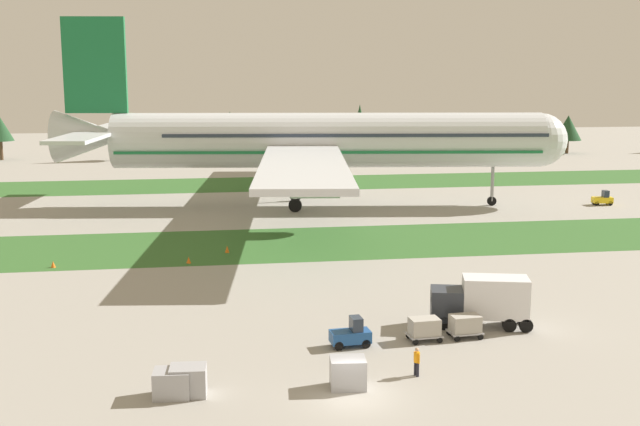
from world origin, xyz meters
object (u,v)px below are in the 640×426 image
Objects in this scene: pushback_tractor at (603,199)px; taxiway_marker_1 at (53,264)px; cargo_dolly_lead at (424,327)px; cargo_dolly_second at (465,324)px; taxiway_marker_2 at (189,260)px; baggage_tug at (351,334)px; uld_container_2 at (348,373)px; taxiway_marker_0 at (227,249)px; uld_container_1 at (172,383)px; uld_container_0 at (188,381)px; catering_truck at (482,300)px; airliner at (314,140)px; ground_crew_marshaller at (417,361)px.

taxiway_marker_1 is at bearing 117.53° from pushback_tractor.
cargo_dolly_lead and cargo_dolly_second have the same top height.
cargo_dolly_second is at bearing -52.27° from taxiway_marker_2.
uld_container_2 is at bearing 163.28° from baggage_tug.
uld_container_1 is at bearing -96.89° from taxiway_marker_0.
baggage_tug is 13.03m from uld_container_1.
cargo_dolly_lead reaches higher than taxiway_marker_0.
taxiway_marker_0 is at bearing 84.52° from uld_container_0.
taxiway_marker_0 is (-50.91, -21.10, -0.47)m from pushback_tractor.
catering_truck is at bearing 151.25° from pushback_tractor.
baggage_tug is at bearing 77.55° from uld_container_2.
cargo_dolly_second is 0.84× the size of pushback_tractor.
uld_container_0 reaches higher than taxiway_marker_1.
catering_truck is at bearing -68.51° from cargo_dolly_lead.
cargo_dolly_second is at bearing 150.96° from pushback_tractor.
pushback_tractor is (34.06, 47.03, -1.14)m from catering_truck.
cargo_dolly_lead is at bearing 23.70° from uld_container_0.
ground_crew_marshaller is at bearing 4.80° from airliner.
cargo_dolly_lead is 1.15× the size of uld_container_2.
cargo_dolly_lead is 30.71m from taxiway_marker_0.
cargo_dolly_lead is 3.89× the size of taxiway_marker_1.
uld_container_2 reaches higher than taxiway_marker_0.
pushback_tractor is at bearing 20.36° from taxiway_marker_1.
uld_container_1 is at bearing 115.64° from baggage_tug.
uld_container_0 is (-20.21, -9.08, -1.13)m from catering_truck.
cargo_dolly_second reaches higher than taxiway_marker_2.
ground_crew_marshaller is 0.87× the size of uld_container_1.
baggage_tug is 66.29m from pushback_tractor.
ground_crew_marshaller reaches higher than uld_container_2.
taxiway_marker_0 is at bearing 98.98° from uld_container_2.
catering_truck is (1.90, 2.10, 1.03)m from cargo_dolly_second.
taxiway_marker_2 is (-10.77, 24.73, -0.51)m from baggage_tug.
ground_crew_marshaller is (-2.48, -60.15, -7.86)m from airliner.
pushback_tractor is 1.37× the size of uld_container_0.
baggage_tug is 0.98× the size of pushback_tractor.
uld_container_0 is at bearing 178.11° from uld_container_2.
cargo_dolly_second is 3.30× the size of taxiway_marker_0.
ground_crew_marshaller is 33.24m from taxiway_marker_2.
catering_truck is at bearing 120.01° from ground_crew_marshaller.
taxiway_marker_0 is at bearing -18.33° from airliner.
airliner reaches higher than pushback_tractor.
catering_truck is 30.97m from taxiway_marker_0.
pushback_tractor reaches higher than cargo_dolly_second.
uld_container_0 is 33.73m from taxiway_marker_1.
cargo_dolly_lead is 16.84m from uld_container_0.
taxiway_marker_1 is (-30.93, 24.30, -0.62)m from cargo_dolly_second.
ground_crew_marshaller reaches higher than cargo_dolly_lead.
airliner reaches higher than uld_container_2.
baggage_tug is 1.34× the size of uld_container_2.
uld_container_2 reaches higher than cargo_dolly_lead.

